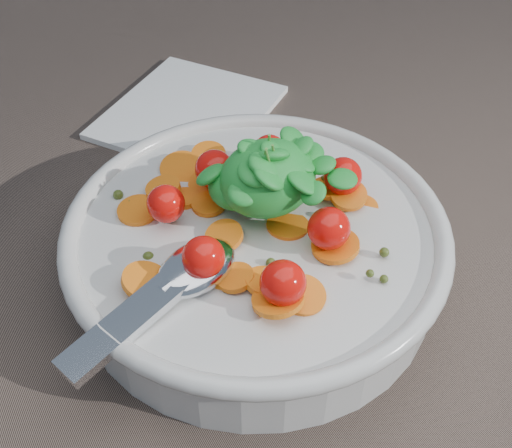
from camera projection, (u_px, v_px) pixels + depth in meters
ground at (252, 265)px, 0.55m from camera, size 6.00×6.00×0.00m
bowl at (256, 245)px, 0.52m from camera, size 0.33×0.31×0.13m
napkin at (189, 112)px, 0.71m from camera, size 0.24×0.24×0.01m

